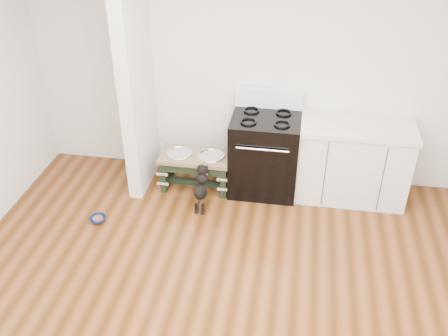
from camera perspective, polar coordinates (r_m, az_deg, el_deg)
ground at (r=4.39m, az=-1.90°, el=-17.91°), size 5.00×5.00×0.00m
room_shell at (r=3.31m, az=-2.40°, el=0.29°), size 5.00×5.00×5.00m
partition_wall at (r=5.53m, az=-10.07°, el=10.48°), size 0.15×0.80×2.70m
oven_range at (r=5.70m, az=4.67°, el=1.77°), size 0.76×0.69×1.14m
cabinet_run at (r=5.75m, az=14.43°, el=0.78°), size 1.24×0.64×0.91m
dog_feeder at (r=5.78m, az=-3.27°, el=0.40°), size 0.81×0.43×0.46m
puppy at (r=5.47m, az=-2.61°, el=-2.17°), size 0.14×0.41×0.49m
floor_bowl at (r=5.57m, az=-14.22°, el=-5.69°), size 0.21×0.21×0.05m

